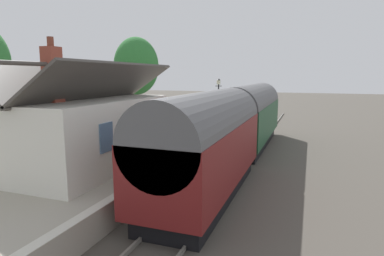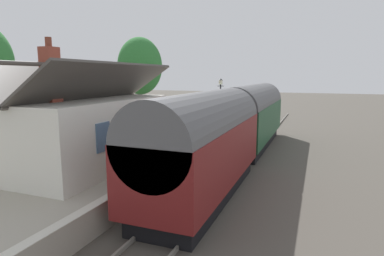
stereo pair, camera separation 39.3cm
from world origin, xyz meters
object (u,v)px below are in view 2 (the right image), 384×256
at_px(planter_by_door, 205,128).
at_px(lamp_post_platform, 220,93).
at_px(station_building, 85,130).
at_px(planter_edge_far, 122,169).
at_px(planter_bench_left, 177,143).
at_px(bench_near_building, 165,135).
at_px(planter_under_sign, 179,127).
at_px(tree_far_left, 140,66).
at_px(bench_by_lamp, 199,122).
at_px(train, 236,124).
at_px(bench_mid_platform, 221,115).
at_px(station_sign_board, 227,110).

xyz_separation_m(planter_by_door, lamp_post_platform, (2.76, -0.30, 2.31)).
xyz_separation_m(station_building, planter_edge_far, (-1.45, -2.88, -1.11)).
bearing_deg(planter_bench_left, bench_near_building, 49.82).
distance_m(planter_by_door, planter_under_sign, 1.88).
bearing_deg(tree_far_left, planter_bench_left, -143.79).
distance_m(bench_by_lamp, planter_edge_far, 12.87).
distance_m(planter_edge_far, tree_far_left, 24.06).
bearing_deg(planter_under_sign, planter_by_door, -76.59).
relative_size(train, bench_near_building, 14.61).
bearing_deg(bench_by_lamp, lamp_post_platform, -39.11).
distance_m(bench_near_building, planter_under_sign, 4.17).
relative_size(bench_near_building, bench_by_lamp, 1.00).
height_order(bench_near_building, bench_mid_platform, same).
relative_size(station_building, lamp_post_platform, 2.16).
xyz_separation_m(bench_near_building, planter_bench_left, (-1.07, -1.27, -0.18)).
bearing_deg(planter_edge_far, bench_mid_platform, 4.25).
height_order(bench_by_lamp, bench_mid_platform, same).
bearing_deg(tree_far_left, planter_edge_far, -151.58).
xyz_separation_m(bench_near_building, planter_by_door, (4.51, -0.98, -0.18)).
xyz_separation_m(station_sign_board, tree_far_left, (5.49, 11.13, 3.74)).
distance_m(station_building, station_sign_board, 14.13).
height_order(bench_near_building, tree_far_left, tree_far_left).
bearing_deg(planter_by_door, bench_mid_platform, 5.98).
distance_m(planter_by_door, planter_edge_far, 11.56).
bearing_deg(bench_by_lamp, planter_by_door, -142.07).
bearing_deg(planter_by_door, bench_by_lamp, 37.93).
distance_m(bench_near_building, bench_mid_platform, 10.70).
bearing_deg(planter_bench_left, bench_mid_platform, 4.51).
distance_m(train, planter_by_door, 5.06).
height_order(planter_bench_left, station_sign_board, station_sign_board).
distance_m(bench_mid_platform, tree_far_left, 11.31).
relative_size(planter_under_sign, station_sign_board, 0.39).
bearing_deg(train, planter_under_sign, 55.72).
bearing_deg(bench_mid_platform, bench_by_lamp, 176.49).
distance_m(planter_under_sign, lamp_post_platform, 4.46).
bearing_deg(planter_bench_left, planter_by_door, 2.88).
relative_size(bench_by_lamp, planter_bench_left, 1.49).
bearing_deg(planter_by_door, planter_under_sign, 103.41).
xyz_separation_m(station_building, planter_by_door, (10.09, -2.21, -1.30)).
distance_m(lamp_post_platform, tree_far_left, 12.88).
relative_size(station_sign_board, tree_far_left, 0.18).
bearing_deg(planter_edge_far, tree_far_left, 28.42).
height_order(bench_near_building, planter_edge_far, planter_edge_far).
bearing_deg(train, station_building, 139.36).
bearing_deg(train, station_sign_board, 18.98).
relative_size(station_building, tree_far_left, 0.90).
bearing_deg(station_sign_board, lamp_post_platform, 165.94).
height_order(station_building, planter_under_sign, station_building).
xyz_separation_m(station_building, bench_by_lamp, (11.31, -1.25, -1.12)).
distance_m(station_building, planter_by_door, 10.41).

